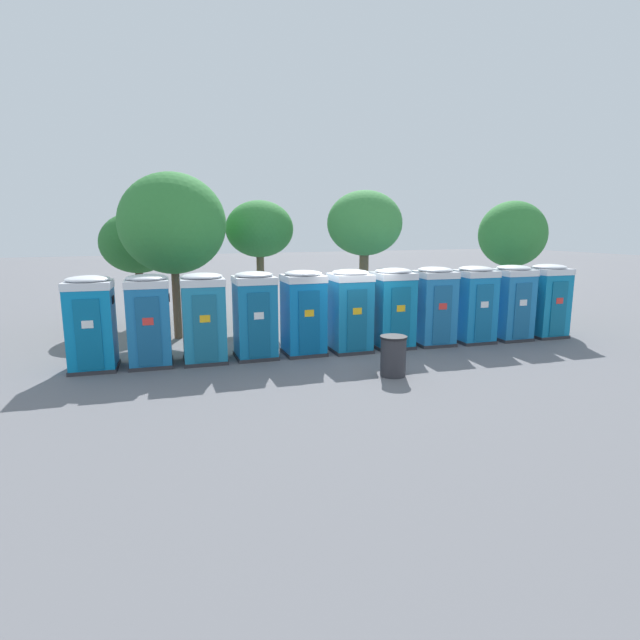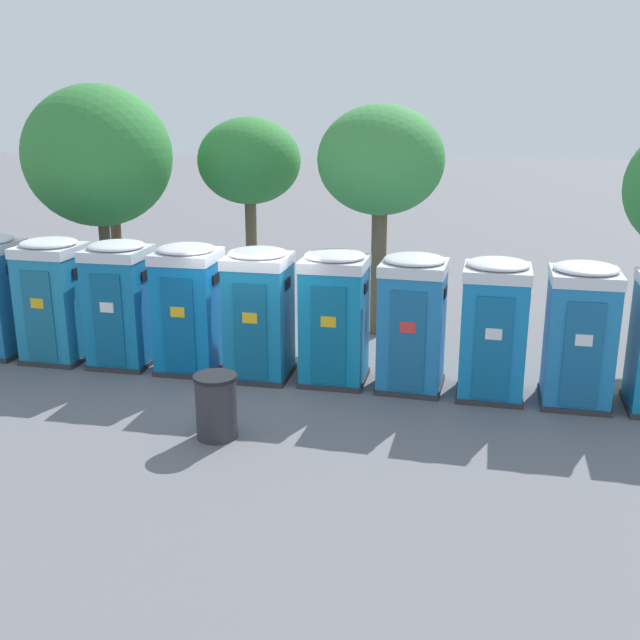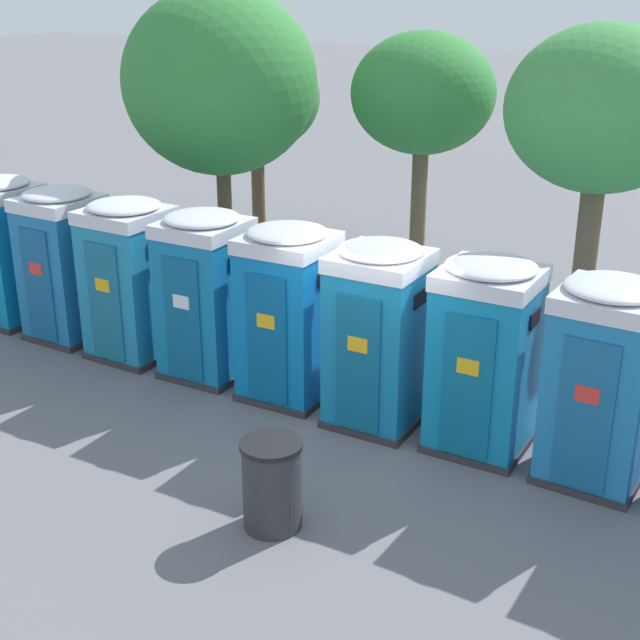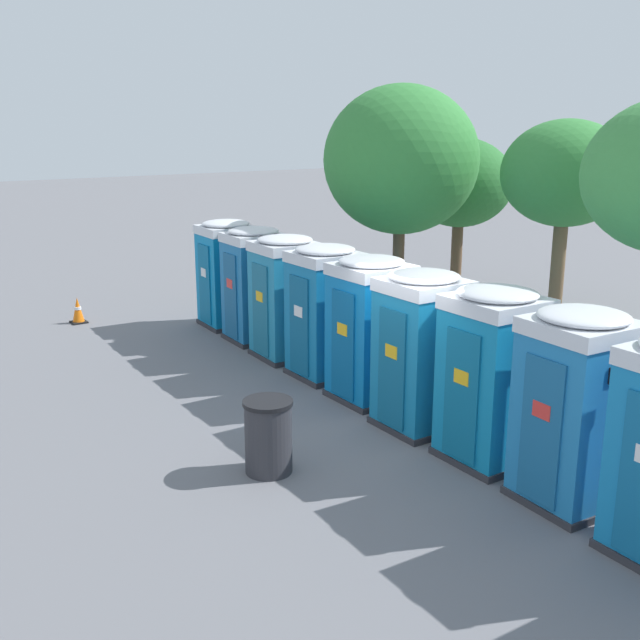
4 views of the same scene
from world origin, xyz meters
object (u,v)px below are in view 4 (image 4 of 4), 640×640
at_px(portapotty_2, 285,296).
at_px(street_tree_1, 565,175).
at_px(portapotty_0, 227,273).
at_px(portapotty_3, 325,311).
at_px(portapotty_6, 492,374).
at_px(street_tree_2, 460,184).
at_px(street_tree_4, 401,161).
at_px(portapotty_4, 370,328).
at_px(portapotty_1, 254,284).
at_px(traffic_cone, 78,310).
at_px(portapotty_7, 575,407).
at_px(trash_can, 268,436).
at_px(portapotty_5, 421,350).

height_order(portapotty_2, street_tree_1, street_tree_1).
height_order(portapotty_0, portapotty_3, same).
bearing_deg(portapotty_6, street_tree_2, 136.55).
height_order(portapotty_6, street_tree_4, street_tree_4).
height_order(portapotty_4, street_tree_1, street_tree_1).
xyz_separation_m(portapotty_1, traffic_cone, (-3.80, -2.72, -0.97)).
distance_m(portapotty_3, portapotty_4, 1.46).
bearing_deg(portapotty_7, portapotty_2, 175.89).
bearing_deg(portapotty_6, traffic_cone, -168.87).
xyz_separation_m(street_tree_2, trash_can, (5.80, -9.71, -2.65)).
bearing_deg(street_tree_1, portapotty_6, -61.36).
relative_size(portapotty_5, portapotty_7, 1.00).
height_order(portapotty_1, portapotty_5, same).
distance_m(portapotty_6, traffic_cone, 11.34).
distance_m(street_tree_4, trash_can, 8.80).
distance_m(street_tree_1, street_tree_4, 3.66).
height_order(portapotty_6, trash_can, portapotty_6).
xyz_separation_m(portapotty_0, street_tree_4, (2.51, 3.17, 2.62)).
xyz_separation_m(portapotty_1, street_tree_2, (-0.03, 6.40, 1.90)).
distance_m(portapotty_4, street_tree_1, 5.63).
relative_size(portapotty_6, street_tree_2, 0.58).
xyz_separation_m(portapotty_5, street_tree_4, (-4.77, 3.81, 2.62)).
bearing_deg(portapotty_5, street_tree_1, 105.17).
bearing_deg(portapotty_3, street_tree_4, 117.90).
bearing_deg(portapotty_6, portapotty_2, 176.15).
relative_size(portapotty_3, portapotty_7, 1.00).
bearing_deg(portapotty_1, trash_can, -29.84).
height_order(portapotty_6, portapotty_7, same).
relative_size(portapotty_4, street_tree_4, 0.45).
relative_size(street_tree_4, traffic_cone, 8.73).
distance_m(portapotty_3, trash_can, 4.28).
height_order(street_tree_1, traffic_cone, street_tree_1).
relative_size(portapotty_1, portapotty_4, 1.00).
bearing_deg(portapotty_7, street_tree_4, 152.71).
relative_size(portapotty_5, street_tree_2, 0.58).
height_order(street_tree_4, trash_can, street_tree_4).
bearing_deg(portapotty_4, street_tree_4, 132.45).
xyz_separation_m(street_tree_1, trash_can, (1.38, -8.08, -3.16)).
relative_size(portapotty_6, street_tree_1, 0.53).
bearing_deg(portapotty_5, traffic_cone, -167.08).
height_order(portapotty_6, street_tree_2, street_tree_2).
bearing_deg(portapotty_0, street_tree_2, 77.12).
xyz_separation_m(portapotty_1, portapotty_6, (7.29, -0.54, -0.00)).
height_order(portapotty_4, trash_can, portapotty_4).
xyz_separation_m(portapotty_4, street_tree_1, (0.02, 5.09, 2.41)).
relative_size(portapotty_4, street_tree_1, 0.53).
distance_m(street_tree_1, trash_can, 8.78).
bearing_deg(street_tree_4, trash_can, -54.48).
distance_m(portapotty_1, street_tree_2, 6.67).
distance_m(portapotty_1, portapotty_4, 4.39).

